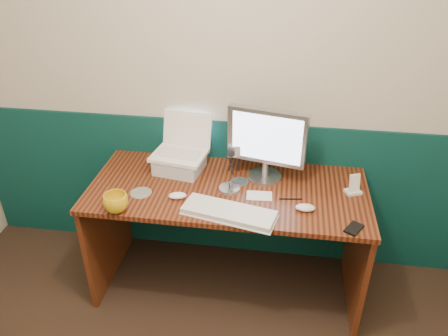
% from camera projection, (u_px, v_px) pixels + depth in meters
% --- Properties ---
extents(back_wall, '(3.50, 0.04, 2.50)m').
position_uv_depth(back_wall, '(230.00, 83.00, 2.58)').
color(back_wall, beige).
rests_on(back_wall, ground).
extents(wainscot, '(3.48, 0.02, 1.00)m').
position_uv_depth(wainscot, '(229.00, 190.00, 2.95)').
color(wainscot, '#072D2F').
rests_on(wainscot, ground).
extents(desk, '(1.60, 0.70, 0.75)m').
position_uv_depth(desk, '(228.00, 239.00, 2.70)').
color(desk, '#341109').
rests_on(desk, ground).
extents(laptop_riser, '(0.30, 0.27, 0.09)m').
position_uv_depth(laptop_riser, '(180.00, 164.00, 2.66)').
color(laptop_riser, silver).
rests_on(laptop_riser, desk).
extents(laptop, '(0.35, 0.28, 0.26)m').
position_uv_depth(laptop, '(178.00, 138.00, 2.57)').
color(laptop, white).
rests_on(laptop, laptop_riser).
extents(monitor, '(0.47, 0.22, 0.46)m').
position_uv_depth(monitor, '(266.00, 144.00, 2.49)').
color(monitor, '#A3A2A7').
rests_on(monitor, desk).
extents(keyboard, '(0.51, 0.26, 0.03)m').
position_uv_depth(keyboard, '(229.00, 213.00, 2.28)').
color(keyboard, white).
rests_on(keyboard, desk).
extents(mouse_right, '(0.11, 0.07, 0.03)m').
position_uv_depth(mouse_right, '(305.00, 208.00, 2.31)').
color(mouse_right, silver).
rests_on(mouse_right, desk).
extents(mouse_left, '(0.11, 0.08, 0.03)m').
position_uv_depth(mouse_left, '(177.00, 196.00, 2.41)').
color(mouse_left, white).
rests_on(mouse_left, desk).
extents(mug, '(0.17, 0.17, 0.10)m').
position_uv_depth(mug, '(116.00, 203.00, 2.29)').
color(mug, gold).
rests_on(mug, desk).
extents(camcorder, '(0.11, 0.15, 0.21)m').
position_uv_depth(camcorder, '(234.00, 157.00, 2.61)').
color(camcorder, silver).
rests_on(camcorder, desk).
extents(cd_spindle, '(0.12, 0.12, 0.03)m').
position_uv_depth(cd_spindle, '(229.00, 189.00, 2.47)').
color(cd_spindle, silver).
rests_on(cd_spindle, desk).
extents(cd_loose_a, '(0.12, 0.12, 0.00)m').
position_uv_depth(cd_loose_a, '(141.00, 193.00, 2.46)').
color(cd_loose_a, silver).
rests_on(cd_loose_a, desk).
extents(cd_loose_b, '(0.11, 0.11, 0.00)m').
position_uv_depth(cd_loose_b, '(240.00, 181.00, 2.57)').
color(cd_loose_b, silver).
rests_on(cd_loose_b, desk).
extents(pen, '(0.13, 0.02, 0.01)m').
position_uv_depth(pen, '(290.00, 199.00, 2.41)').
color(pen, black).
rests_on(pen, desk).
extents(papers, '(0.15, 0.10, 0.00)m').
position_uv_depth(papers, '(259.00, 196.00, 2.44)').
color(papers, white).
rests_on(papers, desk).
extents(dock, '(0.10, 0.09, 0.02)m').
position_uv_depth(dock, '(353.00, 192.00, 2.46)').
color(dock, silver).
rests_on(dock, desk).
extents(music_player, '(0.07, 0.05, 0.10)m').
position_uv_depth(music_player, '(355.00, 183.00, 2.43)').
color(music_player, white).
rests_on(music_player, dock).
extents(pda, '(0.11, 0.12, 0.01)m').
position_uv_depth(pda, '(354.00, 229.00, 2.18)').
color(pda, black).
rests_on(pda, desk).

